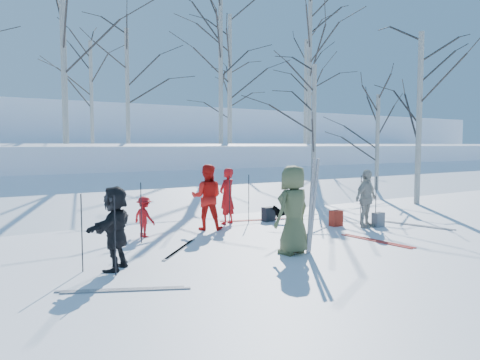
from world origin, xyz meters
TOP-DOWN VIEW (x-y plane):
  - ground at (0.00, 0.00)m, footprint 120.00×120.00m
  - snow_ramp at (0.00, 7.00)m, footprint 70.00×9.49m
  - snow_plateau at (0.00, 17.00)m, footprint 70.00×18.00m
  - far_hill at (0.00, 38.00)m, footprint 90.00×30.00m
  - skier_olive_center at (-0.38, -0.99)m, footprint 0.95×0.72m
  - skier_red_north at (0.37, 2.71)m, footprint 0.66×0.55m
  - skier_redor_behind at (-0.50, 2.27)m, footprint 1.03×0.98m
  - skier_red_seated at (-2.21, 2.22)m, footprint 0.56×0.71m
  - skier_cream_east at (3.14, 0.27)m, footprint 0.95×0.54m
  - skier_grey_west at (-3.71, -0.20)m, footprint 1.25×1.28m
  - dog at (1.78, 2.05)m, footprint 0.59×0.58m
  - upright_ski_left at (-0.12, -1.20)m, footprint 0.08×0.16m
  - upright_ski_right at (-0.04, -1.21)m, footprint 0.11×0.23m
  - ski_pair_a at (1.97, -1.10)m, footprint 0.38×1.92m
  - ski_pair_b at (1.32, 2.80)m, footprint 1.18×2.00m
  - ski_pair_c at (-2.09, 0.59)m, footprint 2.10×2.10m
  - ski_pair_d at (4.47, -0.36)m, footprint 0.90×1.97m
  - ski_pair_e at (-4.01, -1.42)m, footprint 1.70×2.06m
  - ski_pole_a at (0.31, 2.48)m, footprint 0.02×0.02m
  - ski_pole_b at (-2.51, 1.65)m, footprint 0.02×0.02m
  - ski_pole_c at (-3.84, -0.57)m, footprint 0.02×0.02m
  - ski_pole_d at (3.41, 0.17)m, footprint 0.02×0.02m
  - ski_pole_e at (3.30, 0.58)m, footprint 0.02×0.02m
  - ski_pole_f at (1.01, 2.59)m, footprint 0.02×0.02m
  - ski_pole_g at (-4.23, -0.02)m, footprint 0.02×0.02m
  - backpack_red at (2.63, 0.83)m, footprint 0.32×0.22m
  - backpack_grey at (3.47, 0.13)m, footprint 0.30×0.20m
  - backpack_dark at (1.60, 2.45)m, footprint 0.34×0.24m
  - birch_plateau_a at (-2.12, 10.02)m, footprint 5.72×5.72m
  - birch_plateau_b at (0.94, 11.83)m, footprint 4.09×4.09m
  - birch_plateau_d at (6.71, 12.61)m, footprint 5.23×5.23m
  - birch_plateau_e at (0.74, 16.64)m, footprint 4.32×4.32m
  - birch_plateau_f at (4.79, 10.35)m, footprint 5.11×5.11m
  - birch_plateau_h at (6.98, 13.16)m, footprint 3.32×3.32m
  - birch_plateau_i at (10.57, 10.83)m, footprint 6.01×6.01m
  - birch_plateau_j at (13.29, 14.23)m, footprint 5.10×5.10m
  - birch_edge_b at (8.41, 2.53)m, footprint 4.92×4.92m
  - birch_edge_c at (9.18, 5.05)m, footprint 3.56×3.56m
  - birch_edge_e at (6.27, 5.74)m, footprint 4.30×4.30m

SIDE VIEW (x-z plane):
  - ground at x=0.00m, z-range 0.00..0.00m
  - ski_pair_a at x=1.97m, z-range 0.00..0.02m
  - ski_pair_b at x=1.32m, z-range 0.00..0.02m
  - ski_pair_c at x=-2.09m, z-range 0.00..0.02m
  - ski_pair_d at x=4.47m, z-range 0.00..0.02m
  - ski_pair_e at x=-4.01m, z-range 0.00..0.02m
  - snow_ramp at x=0.00m, z-range -1.91..2.21m
  - backpack_grey at x=3.47m, z-range 0.00..0.38m
  - backpack_dark at x=1.60m, z-range 0.00..0.40m
  - backpack_red at x=2.63m, z-range 0.00..0.42m
  - dog at x=1.78m, z-range 0.00..0.48m
  - skier_red_seated at x=-2.21m, z-range 0.00..0.96m
  - ski_pole_a at x=0.31m, z-range 0.00..1.34m
  - ski_pole_b at x=-2.51m, z-range 0.00..1.34m
  - ski_pole_c at x=-3.84m, z-range 0.00..1.34m
  - ski_pole_d at x=3.41m, z-range 0.00..1.34m
  - ski_pole_e at x=3.30m, z-range 0.00..1.34m
  - ski_pole_f at x=1.01m, z-range 0.00..1.34m
  - ski_pole_g at x=-4.23m, z-range 0.00..1.34m
  - skier_grey_west at x=-3.71m, z-range 0.00..1.46m
  - skier_cream_east at x=3.14m, z-range 0.00..1.52m
  - skier_red_north at x=0.37m, z-range 0.00..1.53m
  - skier_redor_behind at x=-0.50m, z-range 0.00..1.67m
  - skier_olive_center at x=-0.38m, z-range 0.00..1.76m
  - upright_ski_left at x=-0.12m, z-range 0.00..1.90m
  - upright_ski_right at x=-0.04m, z-range 0.00..1.90m
  - snow_plateau at x=0.00m, z-range -0.10..2.10m
  - far_hill at x=0.00m, z-range -1.00..5.00m
  - birch_edge_c at x=9.18m, z-range 0.00..4.23m
  - birch_edge_e at x=6.27m, z-range 0.00..5.29m
  - birch_edge_b at x=8.41m, z-range 0.00..6.18m
  - birch_plateau_h at x=6.98m, z-range 2.20..6.08m
  - birch_plateau_b at x=0.94m, z-range 2.20..7.19m
  - birch_plateau_e at x=0.74m, z-range 2.20..7.51m
  - birch_plateau_j at x=13.29m, z-range 2.20..8.63m
  - birch_plateau_f at x=4.79m, z-range 2.20..8.64m
  - birch_plateau_d at x=6.71m, z-range 2.20..8.82m
  - birch_plateau_a at x=-2.12m, z-range 2.20..9.52m
  - birch_plateau_i at x=10.57m, z-range 2.20..9.93m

